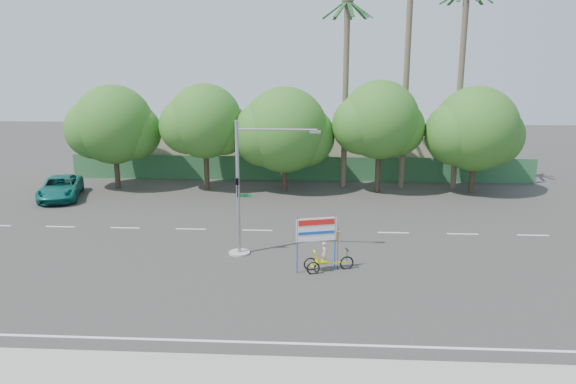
{
  "coord_description": "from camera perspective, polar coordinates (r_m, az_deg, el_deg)",
  "views": [
    {
      "loc": [
        1.68,
        -23.57,
        10.25
      ],
      "look_at": [
        0.09,
        3.48,
        3.5
      ],
      "focal_mm": 35.0,
      "sensor_mm": 36.0,
      "label": 1
    }
  ],
  "objects": [
    {
      "name": "trike_billboard",
      "position": [
        26.98,
        3.44,
        -5.77
      ],
      "size": [
        2.8,
        1.1,
        2.83
      ],
      "rotation": [
        0.0,
        0.0,
        0.27
      ],
      "color": "black",
      "rests_on": "ground"
    },
    {
      "name": "tree_far_right",
      "position": [
        43.44,
        18.47,
        5.86
      ],
      "size": [
        7.38,
        6.2,
        7.94
      ],
      "color": "#473828",
      "rests_on": "ground"
    },
    {
      "name": "tree_right",
      "position": [
        42.09,
        9.23,
        6.97
      ],
      "size": [
        6.9,
        5.8,
        8.36
      ],
      "color": "#473828",
      "rests_on": "ground"
    },
    {
      "name": "palm_tall",
      "position": [
        43.53,
        12.07,
        13.97
      ],
      "size": [
        3.73,
        3.79,
        17.45
      ],
      "color": "#70604C",
      "rests_on": "ground"
    },
    {
      "name": "tree_left",
      "position": [
        42.79,
        -8.49,
        6.87
      ],
      "size": [
        6.66,
        5.6,
        8.07
      ],
      "color": "#473828",
      "rests_on": "ground"
    },
    {
      "name": "palm_mid",
      "position": [
        44.3,
        17.24,
        12.28
      ],
      "size": [
        3.73,
        3.79,
        15.45
      ],
      "color": "#70604C",
      "rests_on": "ground"
    },
    {
      "name": "ground",
      "position": [
        25.76,
        -0.66,
        -9.46
      ],
      "size": [
        120.0,
        120.0,
        0.0
      ],
      "primitive_type": "plane",
      "color": "#33302D",
      "rests_on": "ground"
    },
    {
      "name": "tree_far_left",
      "position": [
        44.78,
        -17.34,
        6.32
      ],
      "size": [
        7.14,
        6.0,
        7.96
      ],
      "color": "#473828",
      "rests_on": "ground"
    },
    {
      "name": "traffic_signal",
      "position": [
        28.77,
        -4.49,
        -0.82
      ],
      "size": [
        4.72,
        1.1,
        7.0
      ],
      "color": "gray",
      "rests_on": "ground"
    },
    {
      "name": "sidewalk_near",
      "position": [
        19.1,
        -2.32,
        -18.26
      ],
      "size": [
        50.0,
        2.4,
        0.12
      ],
      "primitive_type": "cube",
      "color": "gray",
      "rests_on": "ground"
    },
    {
      "name": "tree_center",
      "position": [
        42.06,
        -0.4,
        6.08
      ],
      "size": [
        7.62,
        6.4,
        7.85
      ],
      "color": "#473828",
      "rests_on": "ground"
    },
    {
      "name": "pickup_truck",
      "position": [
        43.62,
        -22.12,
        0.41
      ],
      "size": [
        4.08,
        6.18,
        1.58
      ],
      "primitive_type": "imported",
      "rotation": [
        0.0,
        0.0,
        0.28
      ],
      "color": "#0E6259",
      "rests_on": "ground"
    },
    {
      "name": "building_right",
      "position": [
        50.68,
        10.5,
        4.15
      ],
      "size": [
        14.0,
        8.0,
        3.6
      ],
      "primitive_type": "cube",
      "color": "beige",
      "rests_on": "ground"
    },
    {
      "name": "fence",
      "position": [
        46.04,
        1.2,
        2.39
      ],
      "size": [
        38.0,
        0.08,
        2.0
      ],
      "primitive_type": "cube",
      "color": "#336B3D",
      "rests_on": "ground"
    },
    {
      "name": "palm_short",
      "position": [
        43.13,
        5.91,
        12.07
      ],
      "size": [
        3.73,
        3.79,
        14.45
      ],
      "color": "#70604C",
      "rests_on": "ground"
    },
    {
      "name": "building_left",
      "position": [
        51.59,
        -9.8,
        4.58
      ],
      "size": [
        12.0,
        8.0,
        4.0
      ],
      "primitive_type": "cube",
      "color": "beige",
      "rests_on": "ground"
    }
  ]
}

